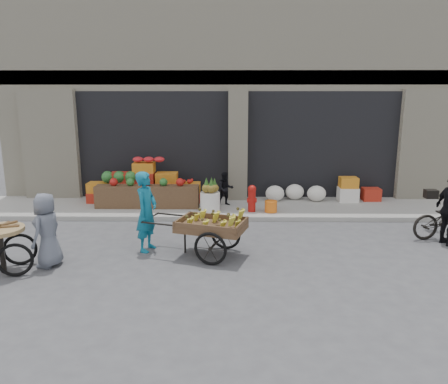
{
  "coord_description": "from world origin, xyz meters",
  "views": [
    {
      "loc": [
        -0.24,
        -7.57,
        3.19
      ],
      "look_at": [
        -0.36,
        1.55,
        1.1
      ],
      "focal_mm": 35.0,
      "sensor_mm": 36.0,
      "label": 1
    }
  ],
  "objects_px": {
    "fire_hydrant": "(252,197)",
    "tricycle_cart": "(0,243)",
    "vendor_grey": "(47,230)",
    "banana_cart": "(209,223)",
    "pineapple_bin": "(210,202)",
    "seated_person": "(225,189)",
    "vendor_woman": "(146,212)",
    "orange_bucket": "(271,206)"
  },
  "relations": [
    {
      "from": "vendor_woman",
      "to": "vendor_grey",
      "type": "height_order",
      "value": "vendor_woman"
    },
    {
      "from": "pineapple_bin",
      "to": "vendor_woman",
      "type": "distance_m",
      "value": 2.93
    },
    {
      "from": "tricycle_cart",
      "to": "vendor_grey",
      "type": "bearing_deg",
      "value": 5.86
    },
    {
      "from": "fire_hydrant",
      "to": "seated_person",
      "type": "height_order",
      "value": "seated_person"
    },
    {
      "from": "fire_hydrant",
      "to": "orange_bucket",
      "type": "bearing_deg",
      "value": -5.71
    },
    {
      "from": "pineapple_bin",
      "to": "vendor_grey",
      "type": "distance_m",
      "value": 4.54
    },
    {
      "from": "vendor_woman",
      "to": "vendor_grey",
      "type": "bearing_deg",
      "value": 132.8
    },
    {
      "from": "orange_bucket",
      "to": "vendor_woman",
      "type": "xyz_separation_m",
      "value": [
        -2.78,
        -2.54,
        0.55
      ]
    },
    {
      "from": "vendor_woman",
      "to": "vendor_grey",
      "type": "distance_m",
      "value": 1.91
    },
    {
      "from": "fire_hydrant",
      "to": "banana_cart",
      "type": "distance_m",
      "value": 3.07
    },
    {
      "from": "banana_cart",
      "to": "seated_person",
      "type": "bearing_deg",
      "value": 102.96
    },
    {
      "from": "fire_hydrant",
      "to": "pineapple_bin",
      "type": "bearing_deg",
      "value": 177.4
    },
    {
      "from": "pineapple_bin",
      "to": "fire_hydrant",
      "type": "bearing_deg",
      "value": -2.6
    },
    {
      "from": "fire_hydrant",
      "to": "vendor_grey",
      "type": "distance_m",
      "value": 5.27
    },
    {
      "from": "seated_person",
      "to": "tricycle_cart",
      "type": "xyz_separation_m",
      "value": [
        -3.99,
        -4.42,
        -0.02
      ]
    },
    {
      "from": "orange_bucket",
      "to": "vendor_grey",
      "type": "relative_size",
      "value": 0.23
    },
    {
      "from": "vendor_grey",
      "to": "seated_person",
      "type": "bearing_deg",
      "value": 155.51
    },
    {
      "from": "banana_cart",
      "to": "orange_bucket",
      "type": "bearing_deg",
      "value": 80.04
    },
    {
      "from": "seated_person",
      "to": "vendor_woman",
      "type": "height_order",
      "value": "vendor_woman"
    },
    {
      "from": "pineapple_bin",
      "to": "vendor_woman",
      "type": "bearing_deg",
      "value": -114.01
    },
    {
      "from": "vendor_grey",
      "to": "banana_cart",
      "type": "bearing_deg",
      "value": 114.62
    },
    {
      "from": "seated_person",
      "to": "tricycle_cart",
      "type": "height_order",
      "value": "seated_person"
    },
    {
      "from": "orange_bucket",
      "to": "vendor_woman",
      "type": "relative_size",
      "value": 0.19
    },
    {
      "from": "pineapple_bin",
      "to": "seated_person",
      "type": "bearing_deg",
      "value": 56.31
    },
    {
      "from": "pineapple_bin",
      "to": "fire_hydrant",
      "type": "height_order",
      "value": "fire_hydrant"
    },
    {
      "from": "banana_cart",
      "to": "vendor_woman",
      "type": "bearing_deg",
      "value": -175.84
    },
    {
      "from": "orange_bucket",
      "to": "seated_person",
      "type": "relative_size",
      "value": 0.34
    },
    {
      "from": "pineapple_bin",
      "to": "fire_hydrant",
      "type": "relative_size",
      "value": 0.73
    },
    {
      "from": "seated_person",
      "to": "vendor_woman",
      "type": "bearing_deg",
      "value": -125.94
    },
    {
      "from": "pineapple_bin",
      "to": "banana_cart",
      "type": "xyz_separation_m",
      "value": [
        0.11,
        -2.95,
        0.3
      ]
    },
    {
      "from": "pineapple_bin",
      "to": "vendor_grey",
      "type": "bearing_deg",
      "value": -129.29
    },
    {
      "from": "fire_hydrant",
      "to": "vendor_grey",
      "type": "bearing_deg",
      "value": -138.95
    },
    {
      "from": "seated_person",
      "to": "vendor_woman",
      "type": "distance_m",
      "value": 3.61
    },
    {
      "from": "orange_bucket",
      "to": "fire_hydrant",
      "type": "bearing_deg",
      "value": 174.29
    },
    {
      "from": "tricycle_cart",
      "to": "banana_cart",
      "type": "bearing_deg",
      "value": -4.03
    },
    {
      "from": "vendor_grey",
      "to": "orange_bucket",
      "type": "bearing_deg",
      "value": 141.35
    },
    {
      "from": "fire_hydrant",
      "to": "vendor_woman",
      "type": "bearing_deg",
      "value": -131.29
    },
    {
      "from": "vendor_woman",
      "to": "banana_cart",
      "type": "bearing_deg",
      "value": -87.74
    },
    {
      "from": "pineapple_bin",
      "to": "orange_bucket",
      "type": "xyz_separation_m",
      "value": [
        1.6,
        -0.1,
        -0.1
      ]
    },
    {
      "from": "vendor_woman",
      "to": "vendor_grey",
      "type": "relative_size",
      "value": 1.18
    },
    {
      "from": "fire_hydrant",
      "to": "tricycle_cart",
      "type": "height_order",
      "value": "tricycle_cart"
    },
    {
      "from": "orange_bucket",
      "to": "tricycle_cart",
      "type": "height_order",
      "value": "tricycle_cart"
    }
  ]
}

